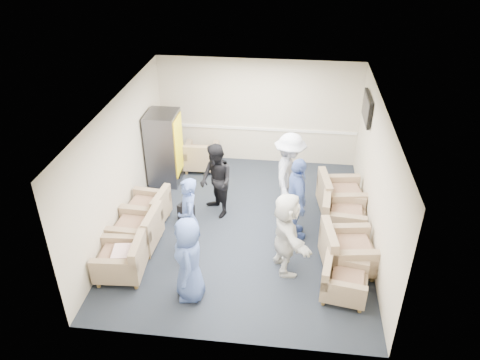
# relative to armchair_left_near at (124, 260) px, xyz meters

# --- Properties ---
(floor) EXTENTS (6.00, 6.00, 0.00)m
(floor) POSITION_rel_armchair_left_near_xyz_m (2.00, 1.70, -0.33)
(floor) COLOR black
(floor) RESTS_ON ground
(ceiling) EXTENTS (6.00, 6.00, 0.00)m
(ceiling) POSITION_rel_armchair_left_near_xyz_m (2.00, 1.70, 2.37)
(ceiling) COLOR silver
(ceiling) RESTS_ON back_wall
(back_wall) EXTENTS (5.00, 0.02, 2.70)m
(back_wall) POSITION_rel_armchair_left_near_xyz_m (2.00, 4.70, 1.02)
(back_wall) COLOR beige
(back_wall) RESTS_ON floor
(front_wall) EXTENTS (5.00, 0.02, 2.70)m
(front_wall) POSITION_rel_armchair_left_near_xyz_m (2.00, -1.30, 1.02)
(front_wall) COLOR beige
(front_wall) RESTS_ON floor
(left_wall) EXTENTS (0.02, 6.00, 2.70)m
(left_wall) POSITION_rel_armchair_left_near_xyz_m (-0.50, 1.70, 1.02)
(left_wall) COLOR beige
(left_wall) RESTS_ON floor
(right_wall) EXTENTS (0.02, 6.00, 2.70)m
(right_wall) POSITION_rel_armchair_left_near_xyz_m (4.50, 1.70, 1.02)
(right_wall) COLOR beige
(right_wall) RESTS_ON floor
(chair_rail) EXTENTS (4.98, 0.04, 0.06)m
(chair_rail) POSITION_rel_armchair_left_near_xyz_m (2.00, 4.68, 0.57)
(chair_rail) COLOR white
(chair_rail) RESTS_ON back_wall
(tv) EXTENTS (0.10, 1.00, 0.58)m
(tv) POSITION_rel_armchair_left_near_xyz_m (4.44, 3.50, 1.71)
(tv) COLOR black
(tv) RESTS_ON right_wall
(armchair_left_near) EXTENTS (0.89, 0.89, 0.67)m
(armchair_left_near) POSITION_rel_armchair_left_near_xyz_m (0.00, 0.00, 0.00)
(armchair_left_near) COLOR #897258
(armchair_left_near) RESTS_ON floor
(armchair_left_mid) EXTENTS (0.91, 0.91, 0.70)m
(armchair_left_mid) POSITION_rel_armchair_left_near_xyz_m (0.01, 0.86, 0.02)
(armchair_left_mid) COLOR #897258
(armchair_left_mid) RESTS_ON floor
(armchair_left_far) EXTENTS (0.91, 0.91, 0.66)m
(armchair_left_far) POSITION_rel_armchair_left_near_xyz_m (-0.01, 1.62, -0.00)
(armchair_left_far) COLOR #897258
(armchair_left_far) RESTS_ON floor
(armchair_right_near) EXTENTS (0.86, 0.86, 0.60)m
(armchair_right_near) POSITION_rel_armchair_left_near_xyz_m (3.85, -0.06, -0.03)
(armchair_right_near) COLOR #897258
(armchair_right_near) RESTS_ON floor
(armchair_right_midnear) EXTENTS (1.06, 1.06, 0.74)m
(armchair_right_midnear) POSITION_rel_armchair_left_near_xyz_m (3.96, 0.67, 0.04)
(armchair_right_midnear) COLOR #897258
(armchair_right_midnear) RESTS_ON floor
(armchair_right_midfar) EXTENTS (0.95, 0.95, 0.70)m
(armchair_right_midfar) POSITION_rel_armchair_left_near_xyz_m (3.95, 1.82, 0.02)
(armchair_right_midfar) COLOR #897258
(armchair_right_midfar) RESTS_ON floor
(armchair_right_far) EXTENTS (1.06, 1.06, 0.75)m
(armchair_right_far) POSITION_rel_armchair_left_near_xyz_m (3.95, 2.52, 0.04)
(armchair_right_far) COLOR #897258
(armchair_right_far) RESTS_ON floor
(armchair_corner) EXTENTS (0.87, 0.87, 0.67)m
(armchair_corner) POSITION_rel_armchair_left_near_xyz_m (0.63, 4.04, 0.00)
(armchair_corner) COLOR #897258
(armchair_corner) RESTS_ON floor
(vending_machine) EXTENTS (0.72, 0.83, 1.76)m
(vending_machine) POSITION_rel_armchair_left_near_xyz_m (-0.09, 3.39, 0.55)
(vending_machine) COLOR #505058
(vending_machine) RESTS_ON floor
(backpack) EXTENTS (0.37, 0.33, 0.53)m
(backpack) POSITION_rel_armchair_left_near_xyz_m (0.76, 1.72, -0.06)
(backpack) COLOR black
(backpack) RESTS_ON floor
(pillow) EXTENTS (0.37, 0.46, 0.12)m
(pillow) POSITION_rel_armchair_left_near_xyz_m (-0.01, -0.00, 0.17)
(pillow) COLOR silver
(pillow) RESTS_ON armchair_left_near
(person_front_left) EXTENTS (0.64, 0.85, 1.58)m
(person_front_left) POSITION_rel_armchair_left_near_xyz_m (1.30, -0.36, 0.46)
(person_front_left) COLOR #41599C
(person_front_left) RESTS_ON floor
(person_mid_left) EXTENTS (0.56, 0.69, 1.63)m
(person_mid_left) POSITION_rel_armchair_left_near_xyz_m (1.05, 0.77, 0.48)
(person_mid_left) COLOR #41599C
(person_mid_left) RESTS_ON floor
(person_back_left) EXTENTS (0.97, 1.01, 1.64)m
(person_back_left) POSITION_rel_armchair_left_near_xyz_m (1.34, 2.13, 0.49)
(person_back_left) COLOR black
(person_back_left) RESTS_ON floor
(person_back_right) EXTENTS (0.83, 1.26, 1.83)m
(person_back_right) POSITION_rel_armchair_left_near_xyz_m (2.86, 2.46, 0.58)
(person_back_right) COLOR silver
(person_back_right) RESTS_ON floor
(person_mid_right) EXTENTS (0.64, 1.10, 1.75)m
(person_mid_right) POSITION_rel_armchair_left_near_xyz_m (3.03, 1.55, 0.54)
(person_mid_right) COLOR #41599C
(person_mid_right) RESTS_ON floor
(person_front_right) EXTENTS (0.93, 1.57, 1.61)m
(person_front_right) POSITION_rel_armchair_left_near_xyz_m (2.87, 0.52, 0.47)
(person_front_right) COLOR silver
(person_front_right) RESTS_ON floor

